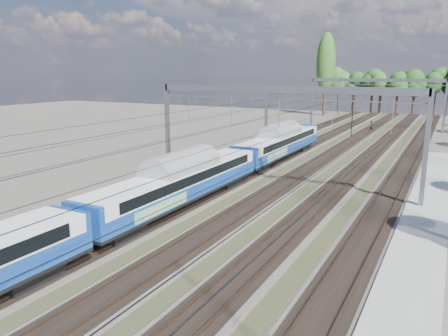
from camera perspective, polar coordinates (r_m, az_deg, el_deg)
The scene contains 9 objects.
track_bed at distance 52.43m, azimuth 12.86°, elevation 1.10°, with size 21.00×130.00×0.34m.
platform at distance 26.72m, azimuth 23.79°, elevation -10.60°, with size 3.00×70.00×0.30m, color gray.
catenary at distance 58.97m, azimuth 15.47°, elevation 8.37°, with size 25.65×130.00×9.00m.
tree_belt at distance 101.42m, azimuth 23.83°, elevation 10.13°, with size 40.10×102.01×11.45m.
poplar at distance 106.43m, azimuth 13.17°, elevation 13.07°, with size 4.40×4.40×19.04m.
emu_train at distance 32.35m, azimuth -6.01°, elevation -1.21°, with size 2.94×62.27×4.30m.
worker at distance 80.52m, azimuth 18.71°, elevation 5.22°, with size 0.67×0.44×1.82m, color black.
signal_near at distance 70.82m, azimuth 16.44°, elevation 7.00°, with size 0.41×0.38×6.37m.
signal_far at distance 80.84m, azimuth 25.42°, elevation 6.60°, with size 0.39×0.36×5.65m.
Camera 1 is at (13.11, -4.77, 10.13)m, focal length 35.00 mm.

